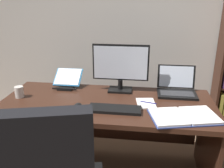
{
  "coord_description": "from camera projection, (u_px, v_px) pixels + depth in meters",
  "views": [
    {
      "loc": [
        0.23,
        -0.7,
        1.6
      ],
      "look_at": [
        -0.03,
        1.18,
        0.91
      ],
      "focal_mm": 39.82,
      "sensor_mm": 36.0,
      "label": 1
    }
  ],
  "objects": [
    {
      "name": "wall_back",
      "position": [
        126.0,
        27.0,
        2.86
      ],
      "size": [
        5.15,
        0.12,
        2.51
      ],
      "primitive_type": "cube",
      "color": "beige",
      "rests_on": "ground"
    },
    {
      "name": "desk",
      "position": [
        108.0,
        117.0,
        2.28
      ],
      "size": [
        1.83,
        0.79,
        0.73
      ],
      "color": "#381E14",
      "rests_on": "ground"
    },
    {
      "name": "monitor",
      "position": [
        120.0,
        68.0,
        2.3
      ],
      "size": [
        0.52,
        0.16,
        0.45
      ],
      "color": "black",
      "rests_on": "desk"
    },
    {
      "name": "laptop",
      "position": [
        177.0,
        88.0,
        2.3
      ],
      "size": [
        0.35,
        0.29,
        0.24
      ],
      "color": "black",
      "rests_on": "desk"
    },
    {
      "name": "keyboard",
      "position": [
        115.0,
        109.0,
        1.97
      ],
      "size": [
        0.42,
        0.15,
        0.02
      ],
      "primitive_type": "cube",
      "color": "black",
      "rests_on": "desk"
    },
    {
      "name": "computer_mouse",
      "position": [
        78.0,
        106.0,
        2.0
      ],
      "size": [
        0.06,
        0.1,
        0.04
      ],
      "primitive_type": "ellipsoid",
      "color": "black",
      "rests_on": "desk"
    },
    {
      "name": "reading_stand_with_book",
      "position": [
        68.0,
        79.0,
        2.47
      ],
      "size": [
        0.27,
        0.25,
        0.16
      ],
      "color": "black",
      "rests_on": "desk"
    },
    {
      "name": "open_binder",
      "position": [
        184.0,
        116.0,
        1.85
      ],
      "size": [
        0.55,
        0.41,
        0.02
      ],
      "rotation": [
        0.0,
        0.0,
        0.24
      ],
      "color": "navy",
      "rests_on": "desk"
    },
    {
      "name": "notepad",
      "position": [
        146.0,
        103.0,
        2.09
      ],
      "size": [
        0.18,
        0.23,
        0.01
      ],
      "primitive_type": "cube",
      "rotation": [
        0.0,
        0.0,
        0.14
      ],
      "color": "white",
      "rests_on": "desk"
    },
    {
      "name": "pen",
      "position": [
        148.0,
        102.0,
        2.08
      ],
      "size": [
        0.14,
        0.04,
        0.01
      ],
      "primitive_type": "cylinder",
      "rotation": [
        0.0,
        1.57,
        -0.26
      ],
      "color": "navy",
      "rests_on": "notepad"
    },
    {
      "name": "coffee_mug",
      "position": [
        19.0,
        92.0,
        2.21
      ],
      "size": [
        0.08,
        0.08,
        0.1
      ],
      "primitive_type": "cylinder",
      "color": "silver",
      "rests_on": "desk"
    }
  ]
}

